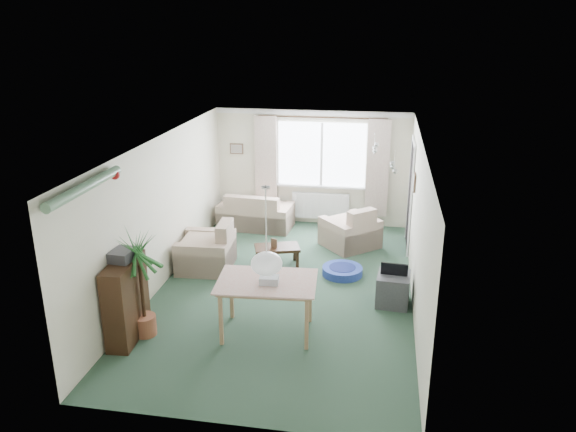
% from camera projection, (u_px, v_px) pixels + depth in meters
% --- Properties ---
extents(ground, '(6.50, 6.50, 0.00)m').
position_uv_depth(ground, '(285.00, 289.00, 9.02)').
color(ground, '#294533').
extents(window, '(1.80, 0.03, 1.30)m').
position_uv_depth(window, '(322.00, 154.00, 11.50)').
color(window, white).
extents(curtain_rod, '(2.60, 0.03, 0.03)m').
position_uv_depth(curtain_rod, '(322.00, 117.00, 11.17)').
color(curtain_rod, black).
extents(curtain_left, '(0.45, 0.08, 2.00)m').
position_uv_depth(curtain_left, '(266.00, 164.00, 11.67)').
color(curtain_left, beige).
extents(curtain_right, '(0.45, 0.08, 2.00)m').
position_uv_depth(curtain_right, '(378.00, 169.00, 11.30)').
color(curtain_right, beige).
extents(radiator, '(1.20, 0.10, 0.55)m').
position_uv_depth(radiator, '(321.00, 206.00, 11.83)').
color(radiator, white).
extents(doorway, '(0.03, 0.95, 2.00)m').
position_uv_depth(doorway, '(410.00, 197.00, 10.42)').
color(doorway, black).
extents(pendant_lamp, '(0.36, 0.36, 0.36)m').
position_uv_depth(pendant_lamp, '(267.00, 264.00, 6.36)').
color(pendant_lamp, white).
extents(tinsel_garland, '(1.60, 1.60, 0.12)m').
position_uv_depth(tinsel_garland, '(85.00, 187.00, 6.44)').
color(tinsel_garland, '#196626').
extents(bauble_cluster_a, '(0.20, 0.20, 0.20)m').
position_uv_depth(bauble_cluster_a, '(375.00, 145.00, 8.92)').
color(bauble_cluster_a, silver).
extents(bauble_cluster_b, '(0.20, 0.20, 0.20)m').
position_uv_depth(bauble_cluster_b, '(395.00, 163.00, 7.76)').
color(bauble_cluster_b, silver).
extents(wall_picture_back, '(0.28, 0.03, 0.22)m').
position_uv_depth(wall_picture_back, '(237.00, 149.00, 11.77)').
color(wall_picture_back, brown).
extents(wall_picture_right, '(0.03, 0.24, 0.30)m').
position_uv_depth(wall_picture_right, '(415.00, 182.00, 9.31)').
color(wall_picture_right, brown).
extents(sofa, '(1.55, 0.90, 0.75)m').
position_uv_depth(sofa, '(256.00, 210.00, 11.63)').
color(sofa, beige).
rests_on(sofa, ground).
extents(armchair_corner, '(1.25, 1.25, 0.81)m').
position_uv_depth(armchair_corner, '(350.00, 226.00, 10.64)').
color(armchair_corner, beige).
rests_on(armchair_corner, ground).
extents(armchair_left, '(0.95, 0.99, 0.84)m').
position_uv_depth(armchair_left, '(206.00, 245.00, 9.69)').
color(armchair_left, beige).
rests_on(armchair_left, ground).
extents(coffee_table, '(0.87, 0.64, 0.35)m').
position_uv_depth(coffee_table, '(277.00, 256.00, 9.88)').
color(coffee_table, black).
rests_on(coffee_table, ground).
extents(photo_frame, '(0.12, 0.06, 0.16)m').
position_uv_depth(photo_frame, '(274.00, 243.00, 9.76)').
color(photo_frame, brown).
rests_on(photo_frame, coffee_table).
extents(bookshelf, '(0.37, 0.93, 1.12)m').
position_uv_depth(bookshelf, '(126.00, 300.00, 7.48)').
color(bookshelf, black).
rests_on(bookshelf, ground).
extents(hifi_box, '(0.31, 0.37, 0.14)m').
position_uv_depth(hifi_box, '(122.00, 255.00, 7.34)').
color(hifi_box, '#363539').
rests_on(hifi_box, bookshelf).
extents(houseplant, '(0.85, 0.85, 1.52)m').
position_uv_depth(houseplant, '(141.00, 284.00, 7.48)').
color(houseplant, '#1C5229').
rests_on(houseplant, ground).
extents(dining_table, '(1.29, 0.91, 0.77)m').
position_uv_depth(dining_table, '(267.00, 308.00, 7.65)').
color(dining_table, tan).
rests_on(dining_table, ground).
extents(gift_box, '(0.26, 0.20, 0.12)m').
position_uv_depth(gift_box, '(269.00, 281.00, 7.43)').
color(gift_box, '#B9BAC5').
rests_on(gift_box, dining_table).
extents(tv_cube, '(0.52, 0.57, 0.48)m').
position_uv_depth(tv_cube, '(393.00, 289.00, 8.50)').
color(tv_cube, '#3D3E43').
rests_on(tv_cube, ground).
extents(pet_bed, '(0.78, 0.78, 0.14)m').
position_uv_depth(pet_bed, '(342.00, 271.00, 9.53)').
color(pet_bed, navy).
rests_on(pet_bed, ground).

